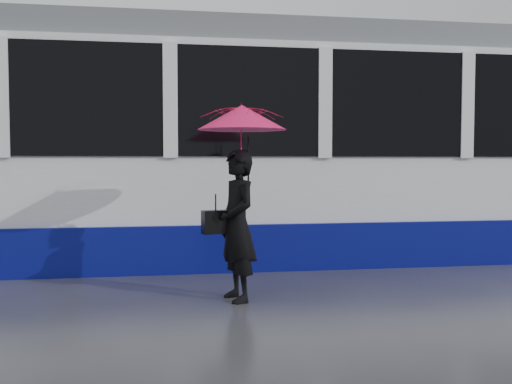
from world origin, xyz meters
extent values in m
plane|color=#2B2B30|center=(0.00, 0.00, 0.00)|extent=(90.00, 90.00, 0.00)
cube|color=#3F3D38|center=(0.00, 1.78, 0.01)|extent=(34.00, 0.07, 0.02)
cube|color=#3F3D38|center=(0.00, 3.22, 0.01)|extent=(34.00, 0.07, 0.02)
cube|color=white|center=(0.32, 2.50, 1.52)|extent=(24.00, 2.40, 2.95)
cube|color=#090D6B|center=(0.32, 2.50, 0.31)|extent=(24.00, 2.56, 0.62)
cube|color=black|center=(0.32, 2.50, 2.20)|extent=(23.00, 2.48, 1.40)
cube|color=slate|center=(0.32, 2.50, 3.17)|extent=(23.60, 2.20, 0.35)
imported|color=black|center=(0.48, -0.21, 0.78)|extent=(0.51, 0.65, 1.55)
imported|color=#FF1591|center=(0.53, -0.21, 1.64)|extent=(1.05, 1.06, 0.78)
cone|color=#FF1591|center=(0.53, -0.21, 1.88)|extent=(1.12, 1.12, 0.25)
cylinder|color=black|center=(0.53, -0.21, 2.03)|extent=(0.01, 0.01, 0.06)
cylinder|color=black|center=(0.59, -0.19, 1.35)|extent=(0.02, 0.02, 0.68)
cube|color=black|center=(0.26, -0.19, 0.81)|extent=(0.30, 0.19, 0.24)
cylinder|color=black|center=(0.26, -0.19, 1.02)|extent=(0.01, 0.01, 0.18)
camera|label=1|loc=(-0.25, -5.98, 1.43)|focal=40.00mm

